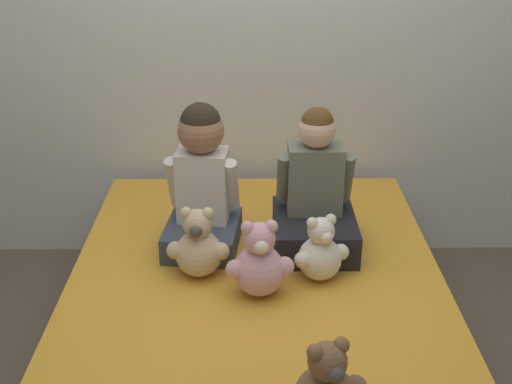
% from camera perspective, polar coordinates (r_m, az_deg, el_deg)
% --- Properties ---
extents(ground_plane, '(14.00, 14.00, 0.00)m').
position_cam_1_polar(ground_plane, '(2.75, 0.04, -16.69)').
color(ground_plane, brown).
extents(wall_behind_bed, '(8.00, 0.06, 2.50)m').
position_cam_1_polar(wall_behind_bed, '(3.20, -0.12, 14.88)').
color(wall_behind_bed, silver).
rests_on(wall_behind_bed, ground_plane).
extents(bed, '(1.48, 2.03, 0.47)m').
position_cam_1_polar(bed, '(2.59, 0.04, -12.90)').
color(bed, '#997F60').
rests_on(bed, ground_plane).
extents(child_on_left, '(0.33, 0.36, 0.62)m').
position_cam_1_polar(child_on_left, '(2.63, -4.81, 0.75)').
color(child_on_left, '#384251').
rests_on(child_on_left, bed).
extents(child_on_right, '(0.34, 0.39, 0.59)m').
position_cam_1_polar(child_on_right, '(2.66, 5.25, -0.64)').
color(child_on_right, black).
rests_on(child_on_right, bed).
extents(teddy_bear_held_by_left_child, '(0.24, 0.18, 0.29)m').
position_cam_1_polar(teddy_bear_held_by_left_child, '(2.49, -5.14, -4.88)').
color(teddy_bear_held_by_left_child, '#D1B78E').
rests_on(teddy_bear_held_by_left_child, bed).
extents(teddy_bear_held_by_right_child, '(0.22, 0.17, 0.27)m').
position_cam_1_polar(teddy_bear_held_by_right_child, '(2.47, 5.73, -5.37)').
color(teddy_bear_held_by_right_child, silver).
rests_on(teddy_bear_held_by_right_child, bed).
extents(teddy_bear_between_children, '(0.25, 0.19, 0.30)m').
position_cam_1_polar(teddy_bear_between_children, '(2.36, 0.31, -6.38)').
color(teddy_bear_between_children, '#DBA3B2').
rests_on(teddy_bear_between_children, bed).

